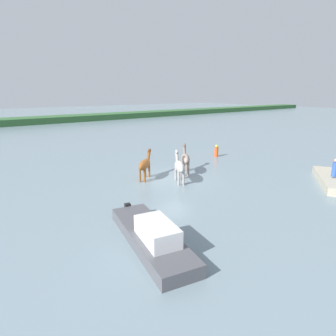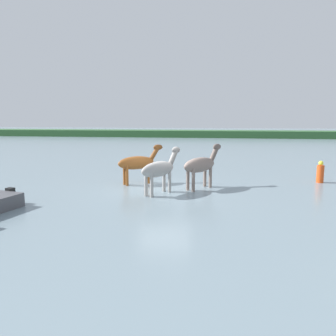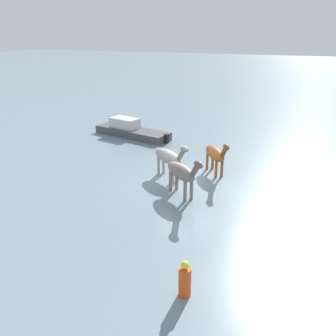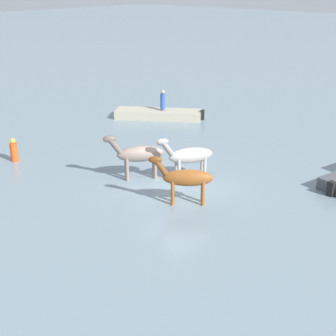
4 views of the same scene
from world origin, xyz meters
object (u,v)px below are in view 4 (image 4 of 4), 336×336
object	(u,v)px
horse_mid_herd	(138,154)
person_boatman_standing	(163,100)
horse_chestnut_trailing	(189,156)
boat_launch_far	(159,115)
buoy_channel_marker	(14,151)
horse_lead	(186,178)

from	to	relation	value
horse_mid_herd	person_boatman_standing	bearing A→B (deg)	-107.48
horse_chestnut_trailing	boat_launch_far	xyz separation A→B (m)	(7.83, -6.54, -0.92)
horse_mid_herd	boat_launch_far	xyz separation A→B (m)	(6.10, -7.91, -0.96)
boat_launch_far	buoy_channel_marker	xyz separation A→B (m)	(-0.05, 10.35, 0.33)
horse_chestnut_trailing	horse_lead	distance (m)	2.48
horse_lead	buoy_channel_marker	world-z (taller)	horse_lead
buoy_channel_marker	horse_lead	bearing A→B (deg)	-168.90
horse_mid_herd	person_boatman_standing	size ratio (longest dim) A/B	2.00
person_boatman_standing	buoy_channel_marker	distance (m)	10.53
horse_mid_herd	buoy_channel_marker	world-z (taller)	horse_mid_herd
horse_mid_herd	buoy_channel_marker	xyz separation A→B (m)	(6.06, 2.44, -0.63)
boat_launch_far	buoy_channel_marker	size ratio (longest dim) A/B	4.62
horse_chestnut_trailing	boat_launch_far	distance (m)	10.25
boat_launch_far	horse_lead	bearing A→B (deg)	103.20
horse_lead	boat_launch_far	xyz separation A→B (m)	(9.31, -8.53, -0.90)
horse_chestnut_trailing	horse_mid_herd	world-z (taller)	horse_mid_herd
horse_mid_herd	boat_launch_far	distance (m)	10.04
horse_lead	buoy_channel_marker	size ratio (longest dim) A/B	1.91
horse_chestnut_trailing	horse_lead	bearing A→B (deg)	66.37
horse_chestnut_trailing	buoy_channel_marker	distance (m)	8.69
horse_lead	person_boatman_standing	bearing A→B (deg)	-83.70
horse_chestnut_trailing	horse_mid_herd	distance (m)	2.21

